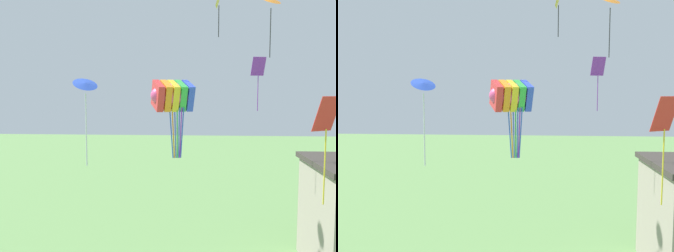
% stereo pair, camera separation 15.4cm
% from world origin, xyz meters
% --- Properties ---
extents(kite_rainbow_parafoil, '(2.41, 2.04, 3.55)m').
position_xyz_m(kite_rainbow_parafoil, '(0.07, 10.03, 7.84)').
color(kite_rainbow_parafoil, '#E54C8C').
extents(kite_yellow_diamond, '(0.47, 0.96, 3.03)m').
position_xyz_m(kite_yellow_diamond, '(2.54, 16.70, 13.51)').
color(kite_yellow_diamond, yellow).
extents(kite_red_diamond, '(1.06, 0.87, 3.90)m').
position_xyz_m(kite_red_diamond, '(5.68, 6.68, 6.86)').
color(kite_red_diamond, red).
extents(kite_orange_delta, '(1.34, 1.30, 3.15)m').
position_xyz_m(kite_orange_delta, '(4.86, 12.70, 12.49)').
color(kite_orange_delta, orange).
extents(kite_blue_delta, '(1.24, 1.22, 3.38)m').
position_xyz_m(kite_blue_delta, '(-3.05, 7.02, 8.16)').
color(kite_blue_delta, blue).
extents(kite_purple_streamer, '(0.96, 0.62, 3.43)m').
position_xyz_m(kite_purple_streamer, '(5.14, 17.56, 9.25)').
color(kite_purple_streamer, purple).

